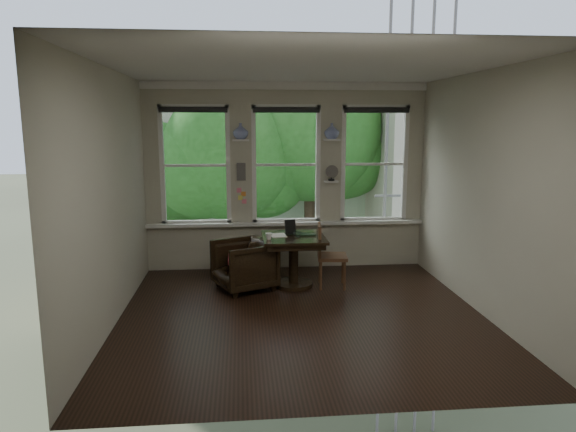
{
  "coord_description": "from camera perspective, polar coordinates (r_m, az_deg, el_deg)",
  "views": [
    {
      "loc": [
        -0.73,
        -6.03,
        2.36
      ],
      "look_at": [
        -0.09,
        0.9,
        1.1
      ],
      "focal_mm": 32.0,
      "sensor_mm": 36.0,
      "label": 1
    }
  ],
  "objects": [
    {
      "name": "ceiling",
      "position": [
        6.11,
        1.7,
        16.27
      ],
      "size": [
        4.5,
        4.5,
        0.0
      ],
      "primitive_type": "plane",
      "rotation": [
        3.14,
        0.0,
        0.0
      ],
      "color": "silver",
      "rests_on": "ground"
    },
    {
      "name": "papers",
      "position": [
        7.48,
        -1.09,
        -2.16
      ],
      "size": [
        0.25,
        0.32,
        0.0
      ],
      "primitive_type": "cube",
      "rotation": [
        0.0,
        0.0,
        0.09
      ],
      "color": "silver",
      "rests_on": "table"
    },
    {
      "name": "side_chair_right",
      "position": [
        7.5,
        4.94,
        -4.46
      ],
      "size": [
        0.47,
        0.47,
        0.92
      ],
      "primitive_type": null,
      "rotation": [
        0.0,
        0.0,
        1.46
      ],
      "color": "#4E351C",
      "rests_on": "ground"
    },
    {
      "name": "shelf_left",
      "position": [
        8.19,
        -5.28,
        8.4
      ],
      "size": [
        0.26,
        0.16,
        0.03
      ],
      "primitive_type": "cube",
      "color": "white",
      "rests_on": "ground"
    },
    {
      "name": "armchair_left",
      "position": [
        7.41,
        -4.9,
        -5.44
      ],
      "size": [
        1.03,
        1.02,
        0.72
      ],
      "primitive_type": "imported",
      "rotation": [
        0.0,
        0.0,
        -1.15
      ],
      "color": "black",
      "rests_on": "ground"
    },
    {
      "name": "vase_left",
      "position": [
        8.19,
        -5.29,
        9.37
      ],
      "size": [
        0.24,
        0.24,
        0.25
      ],
      "primitive_type": "imported",
      "color": "white",
      "rests_on": "shelf_left"
    },
    {
      "name": "mug",
      "position": [
        7.22,
        -2.16,
        -2.25
      ],
      "size": [
        0.12,
        0.12,
        0.09
      ],
      "primitive_type": "imported",
      "rotation": [
        0.0,
        0.0,
        -0.32
      ],
      "color": "white",
      "rests_on": "table"
    },
    {
      "name": "ground",
      "position": [
        6.52,
        1.56,
        -10.96
      ],
      "size": [
        4.5,
        4.5,
        0.0
      ],
      "primitive_type": "plane",
      "color": "black",
      "rests_on": "ground"
    },
    {
      "name": "wall_right",
      "position": [
        6.79,
        20.87,
        2.31
      ],
      "size": [
        0.0,
        4.5,
        4.5
      ],
      "primitive_type": "plane",
      "rotation": [
        1.57,
        0.0,
        -1.57
      ],
      "color": "beige",
      "rests_on": "ground"
    },
    {
      "name": "laptop",
      "position": [
        7.45,
        1.94,
        -2.14
      ],
      "size": [
        0.33,
        0.26,
        0.02
      ],
      "primitive_type": "imported",
      "rotation": [
        0.0,
        0.0,
        -0.25
      ],
      "color": "black",
      "rests_on": "table"
    },
    {
      "name": "window_right",
      "position": [
        8.59,
        9.5,
        5.71
      ],
      "size": [
        1.1,
        0.12,
        1.9
      ],
      "primitive_type": null,
      "color": "white",
      "rests_on": "ground"
    },
    {
      "name": "window_left",
      "position": [
        8.34,
        -10.24,
        5.56
      ],
      "size": [
        1.1,
        0.12,
        1.9
      ],
      "primitive_type": null,
      "color": "white",
      "rests_on": "ground"
    },
    {
      "name": "wall_back",
      "position": [
        8.36,
        -0.22,
        4.35
      ],
      "size": [
        4.5,
        0.0,
        4.5
      ],
      "primitive_type": "plane",
      "rotation": [
        1.57,
        0.0,
        0.0
      ],
      "color": "beige",
      "rests_on": "ground"
    },
    {
      "name": "window_center",
      "position": [
        8.34,
        -0.22,
        5.72
      ],
      "size": [
        1.1,
        0.12,
        1.9
      ],
      "primitive_type": null,
      "color": "white",
      "rests_on": "ground"
    },
    {
      "name": "intercom",
      "position": [
        8.25,
        -5.22,
        4.93
      ],
      "size": [
        0.14,
        0.06,
        0.28
      ],
      "primitive_type": "cube",
      "color": "#59544F",
      "rests_on": "ground"
    },
    {
      "name": "wall_left",
      "position": [
        6.28,
        -19.21,
        1.82
      ],
      "size": [
        0.0,
        4.5,
        4.5
      ],
      "primitive_type": "plane",
      "rotation": [
        1.57,
        0.0,
        1.57
      ],
      "color": "beige",
      "rests_on": "ground"
    },
    {
      "name": "shelf_right",
      "position": [
        8.32,
        4.87,
        8.43
      ],
      "size": [
        0.26,
        0.16,
        0.03
      ],
      "primitive_type": "cube",
      "color": "white",
      "rests_on": "ground"
    },
    {
      "name": "wall_front",
      "position": [
        3.95,
        5.54,
        -2.35
      ],
      "size": [
        4.5,
        0.0,
        4.5
      ],
      "primitive_type": "plane",
      "rotation": [
        -1.57,
        0.0,
        0.0
      ],
      "color": "beige",
      "rests_on": "ground"
    },
    {
      "name": "table",
      "position": [
        7.51,
        0.62,
        -5.06
      ],
      "size": [
        0.9,
        0.9,
        0.75
      ],
      "primitive_type": null,
      "color": "black",
      "rests_on": "ground"
    },
    {
      "name": "vase_right",
      "position": [
        8.31,
        4.89,
        9.39
      ],
      "size": [
        0.24,
        0.24,
        0.25
      ],
      "primitive_type": "imported",
      "color": "white",
      "rests_on": "shelf_right"
    },
    {
      "name": "cushion_red",
      "position": [
        7.39,
        -4.91,
        -4.75
      ],
      "size": [
        0.45,
        0.45,
        0.06
      ],
      "primitive_type": "cube",
      "color": "maroon",
      "rests_on": "armchair_left"
    },
    {
      "name": "desk_fan",
      "position": [
        8.33,
        4.84,
        4.51
      ],
      "size": [
        0.2,
        0.2,
        0.24
      ],
      "primitive_type": null,
      "color": "#59544F",
      "rests_on": "ground"
    },
    {
      "name": "sticky_notes",
      "position": [
        8.29,
        -5.18,
        2.53
      ],
      "size": [
        0.16,
        0.01,
        0.24
      ],
      "primitive_type": null,
      "color": "pink",
      "rests_on": "ground"
    },
    {
      "name": "tablet",
      "position": [
        7.52,
        0.26,
        -1.25
      ],
      "size": [
        0.17,
        0.11,
        0.22
      ],
      "primitive_type": "cube",
      "rotation": [
        -0.26,
        0.0,
        0.21
      ],
      "color": "black",
      "rests_on": "table"
    },
    {
      "name": "drinking_glass",
      "position": [
        7.34,
        1.02,
        -2.06
      ],
      "size": [
        0.11,
        0.11,
        0.09
      ],
      "primitive_type": "imported",
      "rotation": [
        0.0,
        0.0,
        -0.0
      ],
      "color": "white",
      "rests_on": "table"
    }
  ]
}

